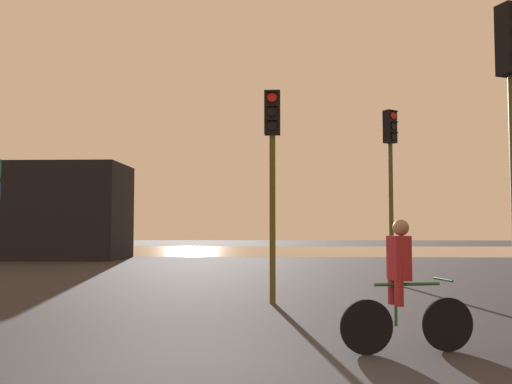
% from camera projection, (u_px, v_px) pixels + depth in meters
% --- Properties ---
extents(ground_plane, '(120.00, 120.00, 0.00)m').
position_uv_depth(ground_plane, '(190.00, 376.00, 5.85)').
color(ground_plane, '#28282D').
extents(water_strip, '(80.00, 16.00, 0.01)m').
position_uv_depth(water_strip, '(263.00, 251.00, 36.94)').
color(water_strip, '#9E937F').
rests_on(water_strip, ground).
extents(traffic_light_far_right, '(0.40, 0.42, 4.72)m').
position_uv_depth(traffic_light_far_right, '(391.00, 163.00, 15.54)').
color(traffic_light_far_right, '#4C4719').
rests_on(traffic_light_far_right, ground).
extents(traffic_light_center, '(0.33, 0.34, 4.30)m').
position_uv_depth(traffic_light_center, '(272.00, 154.00, 11.56)').
color(traffic_light_center, '#4C4719').
rests_on(traffic_light_center, ground).
extents(cyclist, '(1.68, 0.52, 1.62)m').
position_uv_depth(cyclist, '(402.00, 285.00, 6.93)').
color(cyclist, black).
rests_on(cyclist, ground).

